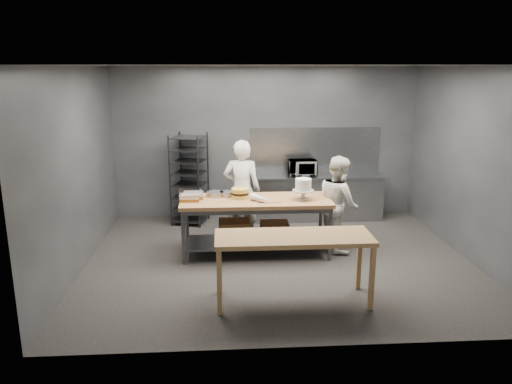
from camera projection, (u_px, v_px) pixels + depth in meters
ground at (279, 261)px, 7.88m from camera, size 6.00×6.00×0.00m
back_wall at (266, 143)px, 9.93m from camera, size 6.00×0.04×3.00m
work_table at (254, 220)px, 8.06m from camera, size 2.40×0.90×0.92m
near_counter at (294, 242)px, 6.35m from camera, size 2.00×0.70×0.90m
back_counter at (317, 197)px, 9.94m from camera, size 2.60×0.60×0.90m
splashback_panel at (315, 150)px, 10.01m from camera, size 2.60×0.02×0.90m
speed_rack at (190, 180)px, 9.61m from camera, size 0.75×0.79×1.75m
chef_behind at (242, 190)px, 8.68m from camera, size 0.71×0.53×1.77m
chef_right at (338, 203)px, 8.23m from camera, size 0.74×0.87×1.58m
microwave at (302, 168)px, 9.78m from camera, size 0.54×0.37×0.30m
frosted_cake_stand at (303, 186)px, 7.89m from camera, size 0.34×0.34×0.34m
layer_cake at (240, 193)px, 8.02m from camera, size 0.28×0.28×0.16m
cake_pans at (220, 194)px, 8.14m from camera, size 0.46×0.28×0.07m
piping_bag at (261, 198)px, 7.78m from camera, size 0.35×0.36×0.12m
offset_spatula at (267, 202)px, 7.76m from camera, size 0.36×0.02×0.02m
pastry_clamshells at (192, 196)px, 7.91m from camera, size 0.36×0.35×0.11m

